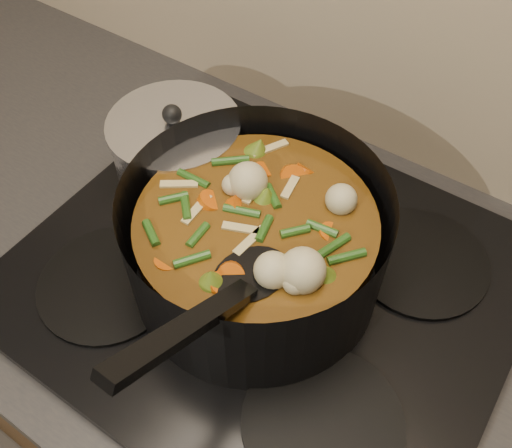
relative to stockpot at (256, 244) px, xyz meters
The scene contains 4 objects.
counter 0.55m from the stockpot, 56.58° to the left, with size 2.64×0.64×0.91m.
stovetop 0.08m from the stockpot, 56.58° to the left, with size 0.62×0.54×0.03m.
stockpot is the anchor object (origin of this frame).
saucepan 0.20m from the stockpot, 157.87° to the left, with size 0.18×0.18×0.15m.
Camera 1 is at (0.22, 1.57, 1.55)m, focal length 40.00 mm.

